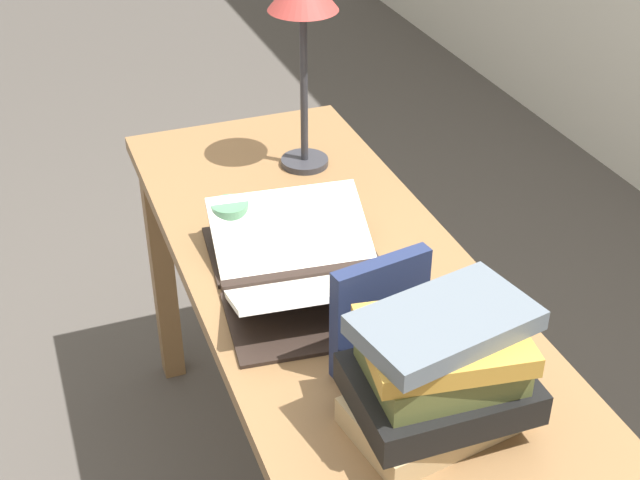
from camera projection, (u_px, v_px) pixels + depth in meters
reading_desk at (329, 312)px, 1.89m from camera, size 1.49×0.58×0.78m
open_book at (303, 268)px, 1.77m from camera, size 0.51×0.39×0.10m
book_stack_tall at (439, 373)px, 1.39m from camera, size 0.22×0.30×0.22m
book_standing_upright at (380, 313)px, 1.52m from camera, size 0.06×0.19×0.21m
reading_lamp at (303, 6)px, 1.98m from camera, size 0.16×0.16×0.49m
coffee_mug at (232, 222)px, 1.88m from camera, size 0.10×0.09×0.09m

